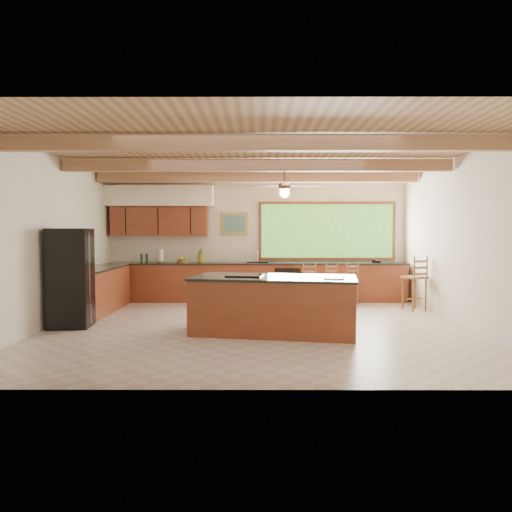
{
  "coord_description": "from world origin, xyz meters",
  "views": [
    {
      "loc": [
        0.0,
        -7.91,
        1.64
      ],
      "look_at": [
        -0.03,
        0.8,
        1.18
      ],
      "focal_mm": 32.0,
      "sensor_mm": 36.0,
      "label": 1
    }
  ],
  "objects": [
    {
      "name": "room_shell",
      "position": [
        -0.17,
        0.65,
        2.21
      ],
      "size": [
        7.27,
        6.54,
        3.02
      ],
      "color": "beige",
      "rests_on": "ground"
    },
    {
      "name": "ground",
      "position": [
        0.0,
        0.0,
        0.0
      ],
      "size": [
        7.2,
        7.2,
        0.0
      ],
      "primitive_type": "plane",
      "color": "beige",
      "rests_on": "ground"
    },
    {
      "name": "bar_stool_b",
      "position": [
        1.17,
        2.15,
        0.57
      ],
      "size": [
        0.39,
        0.39,
        0.96
      ],
      "rotation": [
        0.0,
        0.0,
        -0.15
      ],
      "color": "brown",
      "rests_on": "ground"
    },
    {
      "name": "counter_run",
      "position": [
        -0.82,
        2.52,
        0.46
      ],
      "size": [
        7.12,
        3.1,
        1.28
      ],
      "color": "brown",
      "rests_on": "ground"
    },
    {
      "name": "refrigerator",
      "position": [
        -3.22,
        -0.1,
        0.85
      ],
      "size": [
        0.73,
        0.71,
        1.7
      ],
      "rotation": [
        0.0,
        0.0,
        0.1
      ],
      "color": "black",
      "rests_on": "ground"
    },
    {
      "name": "bar_stool_a",
      "position": [
        1.64,
        2.4,
        0.56
      ],
      "size": [
        0.42,
        0.42,
        0.95
      ],
      "rotation": [
        0.0,
        0.0,
        0.26
      ],
      "color": "brown",
      "rests_on": "ground"
    },
    {
      "name": "bar_stool_c",
      "position": [
        2.12,
        2.4,
        0.56
      ],
      "size": [
        0.38,
        0.38,
        0.95
      ],
      "rotation": [
        0.0,
        0.0,
        0.12
      ],
      "color": "brown",
      "rests_on": "ground"
    },
    {
      "name": "island",
      "position": [
        0.28,
        -0.5,
        0.46
      ],
      "size": [
        2.8,
        1.67,
        0.94
      ],
      "rotation": [
        0.0,
        0.0,
        -0.17
      ],
      "color": "brown",
      "rests_on": "ground"
    },
    {
      "name": "bar_stool_d",
      "position": [
        3.3,
        1.56,
        0.68
      ],
      "size": [
        0.53,
        0.53,
        1.15
      ],
      "rotation": [
        0.0,
        0.0,
        0.37
      ],
      "color": "brown",
      "rests_on": "ground"
    }
  ]
}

